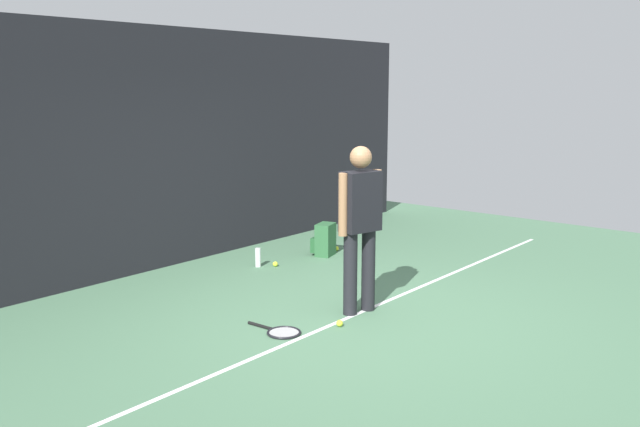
# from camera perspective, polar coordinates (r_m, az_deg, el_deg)

# --- Properties ---
(ground_plane) EXTENTS (12.00, 12.00, 0.00)m
(ground_plane) POSITION_cam_1_polar(r_m,az_deg,el_deg) (7.03, 2.54, -8.43)
(ground_plane) COLOR #4C7556
(back_fence) EXTENTS (10.00, 0.10, 3.00)m
(back_fence) POSITION_cam_1_polar(r_m,az_deg,el_deg) (8.81, -13.21, 5.19)
(back_fence) COLOR black
(back_fence) RESTS_ON ground
(court_line) EXTENTS (9.00, 0.05, 0.00)m
(court_line) POSITION_cam_1_polar(r_m,az_deg,el_deg) (7.01, 2.70, -8.45)
(court_line) COLOR white
(court_line) RESTS_ON ground
(tennis_player) EXTENTS (0.52, 0.31, 1.70)m
(tennis_player) POSITION_cam_1_polar(r_m,az_deg,el_deg) (6.89, 3.33, -0.49)
(tennis_player) COLOR black
(tennis_player) RESTS_ON ground
(tennis_racket) EXTENTS (0.34, 0.62, 0.03)m
(tennis_racket) POSITION_cam_1_polar(r_m,az_deg,el_deg) (6.55, -3.20, -9.76)
(tennis_racket) COLOR black
(tennis_racket) RESTS_ON ground
(backpack) EXTENTS (0.35, 0.34, 0.44)m
(backpack) POSITION_cam_1_polar(r_m,az_deg,el_deg) (9.36, 0.36, -2.21)
(backpack) COLOR #2D6038
(backpack) RESTS_ON ground
(tennis_ball_near_player) EXTENTS (0.07, 0.07, 0.07)m
(tennis_ball_near_player) POSITION_cam_1_polar(r_m,az_deg,el_deg) (6.71, 1.63, -9.07)
(tennis_ball_near_player) COLOR #CCE033
(tennis_ball_near_player) RESTS_ON ground
(tennis_ball_by_fence) EXTENTS (0.07, 0.07, 0.07)m
(tennis_ball_by_fence) POSITION_cam_1_polar(r_m,az_deg,el_deg) (8.84, -3.72, -4.20)
(tennis_ball_by_fence) COLOR #CCE033
(tennis_ball_by_fence) RESTS_ON ground
(tennis_ball_mid_court) EXTENTS (0.07, 0.07, 0.07)m
(tennis_ball_mid_court) POSITION_cam_1_polar(r_m,az_deg,el_deg) (9.64, 1.37, -2.91)
(tennis_ball_mid_court) COLOR #CCE033
(tennis_ball_mid_court) RESTS_ON ground
(water_bottle) EXTENTS (0.07, 0.07, 0.24)m
(water_bottle) POSITION_cam_1_polar(r_m,az_deg,el_deg) (8.83, -5.16, -3.64)
(water_bottle) COLOR white
(water_bottle) RESTS_ON ground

